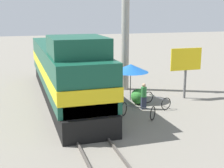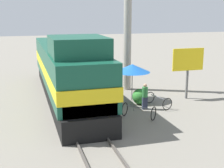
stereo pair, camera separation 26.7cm
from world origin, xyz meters
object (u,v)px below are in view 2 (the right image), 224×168
(vendor_umbrella, at_px, (132,68))
(bicycle, at_px, (158,100))
(utility_pole, at_px, (128,15))
(person_bystander, at_px, (145,95))
(locomotive, at_px, (67,71))
(bicycle_spare, at_px, (139,111))
(billboard_sign, at_px, (188,62))

(vendor_umbrella, relative_size, bicycle, 1.30)
(utility_pole, relative_size, vendor_umbrella, 4.52)
(person_bystander, height_order, bicycle, person_bystander)
(locomotive, xyz_separation_m, bicycle_spare, (3.22, -4.85, -1.53))
(bicycle, bearing_deg, vendor_umbrella, -73.20)
(utility_pole, height_order, bicycle, utility_pole)
(locomotive, relative_size, billboard_sign, 4.62)
(locomotive, relative_size, bicycle_spare, 8.71)
(billboard_sign, height_order, bicycle_spare, billboard_sign)
(locomotive, xyz_separation_m, person_bystander, (4.16, -3.44, -1.08))
(locomotive, relative_size, bicycle, 8.44)
(bicycle, bearing_deg, utility_pole, -99.73)
(locomotive, distance_m, billboard_sign, 8.06)
(bicycle, relative_size, bicycle_spare, 1.03)
(locomotive, height_order, bicycle_spare, locomotive)
(vendor_umbrella, bearing_deg, locomotive, 161.14)
(locomotive, xyz_separation_m, vendor_umbrella, (4.07, -1.39, 0.24))
(locomotive, height_order, billboard_sign, locomotive)
(locomotive, bearing_deg, billboard_sign, -14.48)
(person_bystander, xyz_separation_m, bicycle, (1.01, 0.26, -0.47))
(person_bystander, bearing_deg, vendor_umbrella, 92.38)
(utility_pole, relative_size, bicycle_spare, 6.07)
(vendor_umbrella, bearing_deg, bicycle, -58.40)
(utility_pole, relative_size, person_bystander, 6.94)
(bicycle, bearing_deg, bicycle_spare, 25.93)
(utility_pole, xyz_separation_m, bicycle_spare, (-1.53, -6.43, -5.15))
(locomotive, xyz_separation_m, billboard_sign, (7.78, -2.01, 0.59))
(vendor_umbrella, xyz_separation_m, bicycle_spare, (-0.85, -3.46, -1.78))
(utility_pole, bearing_deg, bicycle, -84.92)
(bicycle, bearing_deg, person_bystander, -0.14)
(billboard_sign, height_order, person_bystander, billboard_sign)
(locomotive, xyz_separation_m, bicycle, (5.17, -3.17, -1.55))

